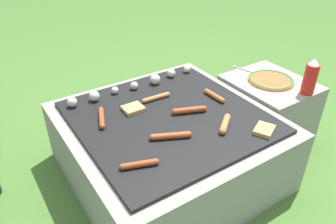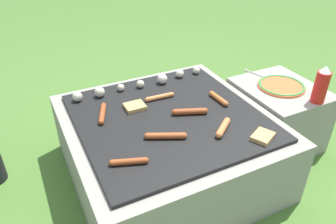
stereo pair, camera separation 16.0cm
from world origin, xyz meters
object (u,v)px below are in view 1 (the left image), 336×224
object	(u,v)px
sausage_front_center	(225,124)
plate_colorful	(271,80)
condiment_bottle	(310,77)
fork_utensil	(247,71)

from	to	relation	value
sausage_front_center	plate_colorful	distance (m)	0.58
condiment_bottle	sausage_front_center	bearing A→B (deg)	179.81
fork_utensil	condiment_bottle	bearing A→B (deg)	-79.59
sausage_front_center	condiment_bottle	xyz separation A→B (m)	(0.59, -0.00, 0.08)
sausage_front_center	plate_colorful	xyz separation A→B (m)	(0.54, 0.21, -0.01)
plate_colorful	fork_utensil	world-z (taller)	plate_colorful
plate_colorful	condiment_bottle	distance (m)	0.23
condiment_bottle	fork_utensil	world-z (taller)	condiment_bottle
sausage_front_center	plate_colorful	bearing A→B (deg)	20.83
condiment_bottle	fork_utensil	size ratio (longest dim) A/B	0.96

